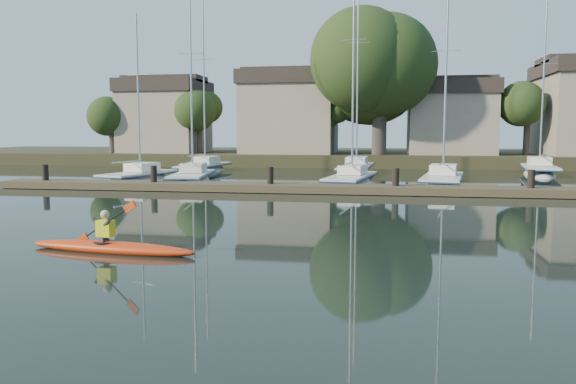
% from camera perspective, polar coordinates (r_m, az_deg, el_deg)
% --- Properties ---
extents(ground, '(160.00, 160.00, 0.00)m').
position_cam_1_polar(ground, '(13.21, -1.23, -6.46)').
color(ground, black).
rests_on(ground, ground).
extents(kayak, '(4.47, 1.17, 1.42)m').
position_cam_1_polar(kayak, '(14.21, -17.59, -5.14)').
color(kayak, '#D14B10').
rests_on(kayak, ground).
extents(dock, '(34.00, 2.00, 1.80)m').
position_cam_1_polar(dock, '(26.90, 4.45, 0.38)').
color(dock, '#4A3F2A').
rests_on(dock, ground).
extents(sailboat_0, '(3.17, 7.05, 10.81)m').
position_cam_1_polar(sailboat_0, '(33.95, -14.92, 0.73)').
color(sailboat_0, silver).
rests_on(sailboat_0, ground).
extents(sailboat_1, '(3.18, 7.94, 12.64)m').
position_cam_1_polar(sailboat_1, '(32.75, -9.69, 0.67)').
color(sailboat_1, silver).
rests_on(sailboat_1, ground).
extents(sailboat_2, '(3.01, 8.31, 13.45)m').
position_cam_1_polar(sailboat_2, '(30.89, 6.42, 0.40)').
color(sailboat_2, silver).
rests_on(sailboat_2, ground).
extents(sailboat_3, '(3.20, 7.90, 12.37)m').
position_cam_1_polar(sailboat_3, '(31.04, 15.41, 0.22)').
color(sailboat_3, silver).
rests_on(sailboat_3, ground).
extents(sailboat_5, '(2.44, 8.50, 13.90)m').
position_cam_1_polar(sailboat_5, '(41.34, -8.51, 1.79)').
color(sailboat_5, silver).
rests_on(sailboat_5, ground).
extents(sailboat_6, '(2.49, 9.79, 15.43)m').
position_cam_1_polar(sailboat_6, '(39.49, 6.91, 1.61)').
color(sailboat_6, silver).
rests_on(sailboat_6, ground).
extents(sailboat_7, '(3.38, 8.26, 12.95)m').
position_cam_1_polar(sailboat_7, '(41.85, 24.16, 1.35)').
color(sailboat_7, silver).
rests_on(sailboat_7, ground).
extents(shore, '(90.00, 25.25, 12.75)m').
position_cam_1_polar(shore, '(52.96, 8.89, 6.39)').
color(shore, '#283319').
rests_on(shore, ground).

